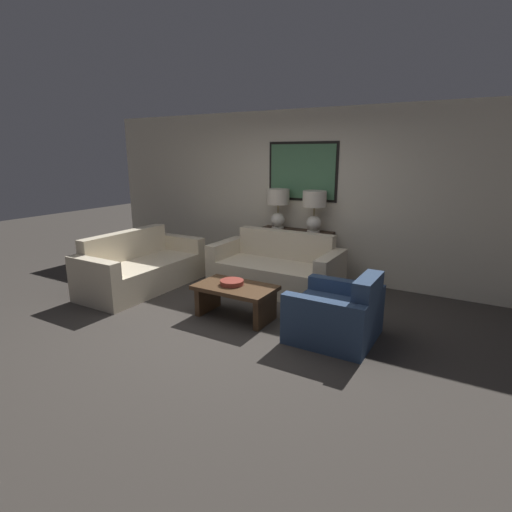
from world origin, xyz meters
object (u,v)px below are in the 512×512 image
object	(u,v)px
decorative_bowl	(232,282)
table_lamp_left	(278,204)
console_table	(294,254)
coffee_table	(235,295)
couch_by_side	(141,269)
table_lamp_right	(314,206)
couch_by_back_wall	(276,270)
armchair_near_back_wall	(337,315)

from	to	relation	value
decorative_bowl	table_lamp_left	bearing A→B (deg)	99.98
console_table	coffee_table	xyz separation A→B (m)	(0.07, -1.86, -0.10)
table_lamp_left	couch_by_side	distance (m)	2.37
coffee_table	table_lamp_right	bearing A→B (deg)	82.51
couch_by_back_wall	coffee_table	xyz separation A→B (m)	(0.07, -1.22, 0.00)
couch_by_back_wall	armchair_near_back_wall	xyz separation A→B (m)	(1.34, -1.14, -0.02)
couch_by_side	armchair_near_back_wall	distance (m)	3.13
table_lamp_left	couch_by_back_wall	world-z (taller)	table_lamp_left
console_table	table_lamp_left	xyz separation A→B (m)	(-0.31, 0.00, 0.80)
couch_by_side	coffee_table	distance (m)	1.87
table_lamp_left	table_lamp_right	xyz separation A→B (m)	(0.62, 0.00, 0.00)
couch_by_side	coffee_table	xyz separation A→B (m)	(1.85, -0.24, 0.00)
couch_by_back_wall	coffee_table	bearing A→B (deg)	-86.80
console_table	armchair_near_back_wall	bearing A→B (deg)	-52.98
console_table	coffee_table	distance (m)	1.86
coffee_table	decorative_bowl	bearing A→B (deg)	168.20
couch_by_back_wall	coffee_table	world-z (taller)	couch_by_back_wall
console_table	table_lamp_right	distance (m)	0.86
table_lamp_left	armchair_near_back_wall	distance (m)	2.60
coffee_table	armchair_near_back_wall	size ratio (longest dim) A/B	1.11
table_lamp_left	decorative_bowl	bearing A→B (deg)	-80.02
couch_by_side	decorative_bowl	bearing A→B (deg)	-7.13
table_lamp_left	couch_by_back_wall	bearing A→B (deg)	-63.93
decorative_bowl	couch_by_side	bearing A→B (deg)	172.87
decorative_bowl	table_lamp_right	bearing A→B (deg)	80.77
decorative_bowl	armchair_near_back_wall	world-z (taller)	armchair_near_back_wall
coffee_table	couch_by_side	bearing A→B (deg)	172.73
table_lamp_left	table_lamp_right	bearing A→B (deg)	0.00
couch_by_back_wall	decorative_bowl	xyz separation A→B (m)	(0.01, -1.21, 0.15)
table_lamp_right	console_table	bearing A→B (deg)	-180.00
table_lamp_left	coffee_table	xyz separation A→B (m)	(0.38, -1.86, -0.90)
console_table	couch_by_back_wall	xyz separation A→B (m)	(0.00, -0.64, -0.11)
couch_by_back_wall	table_lamp_left	bearing A→B (deg)	116.07
table_lamp_left	coffee_table	distance (m)	2.10
couch_by_side	decorative_bowl	xyz separation A→B (m)	(1.80, -0.22, 0.15)
console_table	couch_by_side	world-z (taller)	couch_by_side
couch_by_side	armchair_near_back_wall	xyz separation A→B (m)	(3.13, -0.16, -0.02)
console_table	table_lamp_left	bearing A→B (deg)	180.00
table_lamp_left	couch_by_side	size ratio (longest dim) A/B	0.33
couch_by_back_wall	coffee_table	distance (m)	1.22
couch_by_back_wall	couch_by_side	xyz separation A→B (m)	(-1.78, -0.98, 0.00)
couch_by_back_wall	coffee_table	size ratio (longest dim) A/B	1.96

